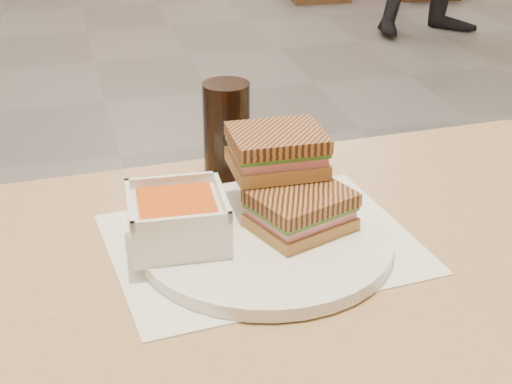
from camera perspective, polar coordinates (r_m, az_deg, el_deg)
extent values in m
cube|color=tan|center=(0.83, -3.26, -8.73)|extent=(1.23, 0.75, 0.03)
cylinder|color=tan|center=(1.47, 15.57, -10.07)|extent=(0.06, 0.06, 0.72)
cube|color=white|center=(0.91, 0.46, -3.84)|extent=(0.37, 0.30, 0.00)
cylinder|color=white|center=(0.90, 0.74, -3.68)|extent=(0.30, 0.30, 0.02)
cube|color=white|center=(0.88, -5.83, -2.31)|extent=(0.12, 0.12, 0.05)
cube|color=#E15711|center=(0.87, -5.91, -0.83)|extent=(0.09, 0.09, 0.01)
cube|color=white|center=(0.87, -2.53, -0.30)|extent=(0.01, 0.11, 0.01)
cube|color=white|center=(0.86, -9.35, -0.93)|extent=(0.01, 0.11, 0.01)
cube|color=white|center=(0.91, -6.29, 0.86)|extent=(0.11, 0.01, 0.01)
cube|color=white|center=(0.82, -5.52, -2.26)|extent=(0.11, 0.01, 0.01)
cube|color=olive|center=(0.91, 3.31, -2.27)|extent=(0.13, 0.12, 0.02)
cube|color=#DC6F7D|center=(0.90, 3.33, -1.53)|extent=(0.12, 0.11, 0.01)
cube|color=#386B23|center=(0.90, 3.34, -1.07)|extent=(0.13, 0.12, 0.01)
cube|color=#93562E|center=(0.89, 3.36, -0.46)|extent=(0.13, 0.12, 0.02)
cube|color=olive|center=(0.94, 1.55, 2.17)|extent=(0.11, 0.09, 0.02)
cube|color=#DC6F7D|center=(0.93, 1.56, 2.95)|extent=(0.11, 0.09, 0.01)
cube|color=#386B23|center=(0.93, 1.57, 3.42)|extent=(0.11, 0.09, 0.01)
cube|color=#93562E|center=(0.92, 1.57, 4.05)|extent=(0.11, 0.09, 0.02)
cylinder|color=black|center=(1.05, -2.18, 4.52)|extent=(0.06, 0.06, 0.14)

